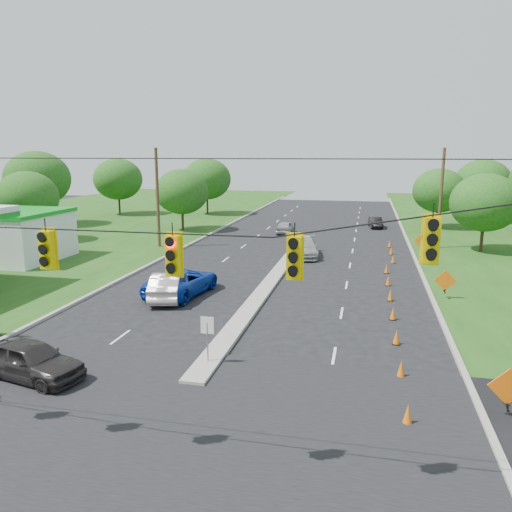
# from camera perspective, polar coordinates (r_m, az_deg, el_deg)

# --- Properties ---
(ground) EXTENTS (160.00, 160.00, 0.00)m
(ground) POSITION_cam_1_polar(r_m,az_deg,el_deg) (16.14, -12.55, -20.51)
(ground) COLOR black
(ground) RESTS_ON ground
(cross_street) EXTENTS (160.00, 14.00, 0.02)m
(cross_street) POSITION_cam_1_polar(r_m,az_deg,el_deg) (16.14, -12.55, -20.51)
(cross_street) COLOR black
(cross_street) RESTS_ON ground
(curb_left) EXTENTS (0.25, 110.00, 0.16)m
(curb_left) POSITION_cam_1_polar(r_m,az_deg,el_deg) (46.06, -8.22, 0.90)
(curb_left) COLOR gray
(curb_left) RESTS_ON ground
(curb_right) EXTENTS (0.25, 110.00, 0.16)m
(curb_right) POSITION_cam_1_polar(r_m,az_deg,el_deg) (43.30, 17.65, -0.23)
(curb_right) COLOR gray
(curb_right) RESTS_ON ground
(median) EXTENTS (1.00, 34.00, 0.18)m
(median) POSITION_cam_1_polar(r_m,az_deg,el_deg) (34.88, 2.14, -2.47)
(median) COLOR gray
(median) RESTS_ON ground
(median_sign) EXTENTS (0.55, 0.06, 2.05)m
(median_sign) POSITION_cam_1_polar(r_m,az_deg,el_deg) (20.51, -5.58, -8.51)
(median_sign) COLOR gray
(median_sign) RESTS_ON ground
(signal_span) EXTENTS (25.60, 0.32, 9.00)m
(signal_span) POSITION_cam_1_polar(r_m,az_deg,el_deg) (13.32, -15.51, -4.22)
(signal_span) COLOR #422D1C
(signal_span) RESTS_ON ground
(utility_pole_far_left) EXTENTS (0.28, 0.28, 9.00)m
(utility_pole_far_left) POSITION_cam_1_polar(r_m,az_deg,el_deg) (46.36, -11.18, 6.49)
(utility_pole_far_left) COLOR #422D1C
(utility_pole_far_left) RESTS_ON ground
(utility_pole_far_right) EXTENTS (0.28, 0.28, 9.00)m
(utility_pole_far_right) POSITION_cam_1_polar(r_m,az_deg,el_deg) (47.86, 20.36, 6.14)
(utility_pole_far_right) COLOR #422D1C
(utility_pole_far_right) RESTS_ON ground
(cone_0) EXTENTS (0.32, 0.32, 0.70)m
(cone_0) POSITION_cam_1_polar(r_m,az_deg,el_deg) (17.39, 16.95, -16.91)
(cone_0) COLOR orange
(cone_0) RESTS_ON ground
(cone_1) EXTENTS (0.32, 0.32, 0.70)m
(cone_1) POSITION_cam_1_polar(r_m,az_deg,el_deg) (20.53, 16.26, -12.28)
(cone_1) COLOR orange
(cone_1) RESTS_ON ground
(cone_2) EXTENTS (0.32, 0.32, 0.70)m
(cone_2) POSITION_cam_1_polar(r_m,az_deg,el_deg) (23.77, 15.76, -8.89)
(cone_2) COLOR orange
(cone_2) RESTS_ON ground
(cone_3) EXTENTS (0.32, 0.32, 0.70)m
(cone_3) POSITION_cam_1_polar(r_m,az_deg,el_deg) (27.08, 15.40, -6.32)
(cone_3) COLOR orange
(cone_3) RESTS_ON ground
(cone_4) EXTENTS (0.32, 0.32, 0.70)m
(cone_4) POSITION_cam_1_polar(r_m,az_deg,el_deg) (30.42, 15.11, -4.32)
(cone_4) COLOR orange
(cone_4) RESTS_ON ground
(cone_5) EXTENTS (0.32, 0.32, 0.70)m
(cone_5) POSITION_cam_1_polar(r_m,az_deg,el_deg) (33.80, 14.88, -2.71)
(cone_5) COLOR orange
(cone_5) RESTS_ON ground
(cone_6) EXTENTS (0.32, 0.32, 0.70)m
(cone_6) POSITION_cam_1_polar(r_m,az_deg,el_deg) (37.21, 14.70, -1.40)
(cone_6) COLOR orange
(cone_6) RESTS_ON ground
(cone_7) EXTENTS (0.32, 0.32, 0.70)m
(cone_7) POSITION_cam_1_polar(r_m,az_deg,el_deg) (40.65, 15.39, -0.34)
(cone_7) COLOR orange
(cone_7) RESTS_ON ground
(cone_8) EXTENTS (0.32, 0.32, 0.70)m
(cone_8) POSITION_cam_1_polar(r_m,az_deg,el_deg) (44.08, 15.19, 0.59)
(cone_8) COLOR orange
(cone_8) RESTS_ON ground
(cone_9) EXTENTS (0.32, 0.32, 0.70)m
(cone_9) POSITION_cam_1_polar(r_m,az_deg,el_deg) (47.52, 15.03, 1.38)
(cone_9) COLOR orange
(cone_9) RESTS_ON ground
(work_sign_0) EXTENTS (1.27, 0.58, 1.37)m
(work_sign_0) POSITION_cam_1_polar(r_m,az_deg,el_deg) (18.49, 26.87, -13.36)
(work_sign_0) COLOR black
(work_sign_0) RESTS_ON ground
(work_sign_1) EXTENTS (1.27, 0.58, 1.37)m
(work_sign_1) POSITION_cam_1_polar(r_m,az_deg,el_deg) (31.51, 20.82, -2.74)
(work_sign_1) COLOR black
(work_sign_1) RESTS_ON ground
(work_sign_2) EXTENTS (1.27, 0.58, 1.37)m
(work_sign_2) POSITION_cam_1_polar(r_m,az_deg,el_deg) (45.13, 18.41, 1.60)
(work_sign_2) COLOR black
(work_sign_2) RESTS_ON ground
(tree_2) EXTENTS (5.88, 5.88, 6.86)m
(tree_2) POSITION_cam_1_polar(r_m,az_deg,el_deg) (53.24, -24.68, 6.12)
(tree_2) COLOR black
(tree_2) RESTS_ON ground
(tree_3) EXTENTS (7.56, 7.56, 8.82)m
(tree_3) POSITION_cam_1_polar(r_m,az_deg,el_deg) (64.75, -23.71, 8.11)
(tree_3) COLOR black
(tree_3) RESTS_ON ground
(tree_4) EXTENTS (6.72, 6.72, 7.84)m
(tree_4) POSITION_cam_1_polar(r_m,az_deg,el_deg) (72.84, -15.49, 8.46)
(tree_4) COLOR black
(tree_4) RESTS_ON ground
(tree_5) EXTENTS (5.88, 5.88, 6.86)m
(tree_5) POSITION_cam_1_polar(r_m,az_deg,el_deg) (56.16, -8.47, 7.28)
(tree_5) COLOR black
(tree_5) RESTS_ON ground
(tree_6) EXTENTS (6.72, 6.72, 7.84)m
(tree_6) POSITION_cam_1_polar(r_m,az_deg,el_deg) (70.90, -5.64, 8.75)
(tree_6) COLOR black
(tree_6) RESTS_ON ground
(tree_9) EXTENTS (5.88, 5.88, 6.86)m
(tree_9) POSITION_cam_1_polar(r_m,az_deg,el_deg) (47.49, 24.71, 5.56)
(tree_9) COLOR black
(tree_9) RESTS_ON ground
(tree_11) EXTENTS (6.72, 6.72, 7.84)m
(tree_11) POSITION_cam_1_polar(r_m,az_deg,el_deg) (68.78, 24.48, 7.68)
(tree_11) COLOR black
(tree_11) RESTS_ON ground
(tree_12) EXTENTS (5.88, 5.88, 6.86)m
(tree_12) POSITION_cam_1_polar(r_m,az_deg,el_deg) (60.92, 20.19, 7.03)
(tree_12) COLOR black
(tree_12) RESTS_ON ground
(black_sedan) EXTENTS (4.73, 2.71, 1.52)m
(black_sedan) POSITION_cam_1_polar(r_m,az_deg,el_deg) (21.32, -24.35, -10.77)
(black_sedan) COLOR #272425
(black_sedan) RESTS_ON ground
(white_sedan) EXTENTS (2.86, 5.14, 1.61)m
(white_sedan) POSITION_cam_1_polar(r_m,az_deg,el_deg) (30.15, -10.05, -3.34)
(white_sedan) COLOR beige
(white_sedan) RESTS_ON ground
(blue_pickup) EXTENTS (3.49, 6.16, 1.62)m
(blue_pickup) POSITION_cam_1_polar(r_m,az_deg,el_deg) (30.88, -8.42, -2.91)
(blue_pickup) COLOR #0B31A4
(blue_pickup) RESTS_ON ground
(silver_car_far) EXTENTS (2.84, 5.48, 1.52)m
(silver_car_far) POSITION_cam_1_polar(r_m,az_deg,el_deg) (41.95, 5.60, 0.96)
(silver_car_far) COLOR #999999
(silver_car_far) RESTS_ON ground
(silver_car_oncoming) EXTENTS (1.62, 3.97, 1.35)m
(silver_car_oncoming) POSITION_cam_1_polar(r_m,az_deg,el_deg) (53.88, 3.36, 3.29)
(silver_car_oncoming) COLOR #959597
(silver_car_oncoming) RESTS_ON ground
(dark_car_receding) EXTENTS (1.78, 3.98, 1.27)m
(dark_car_receding) POSITION_cam_1_polar(r_m,az_deg,el_deg) (59.74, 13.49, 3.77)
(dark_car_receding) COLOR black
(dark_car_receding) RESTS_ON ground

